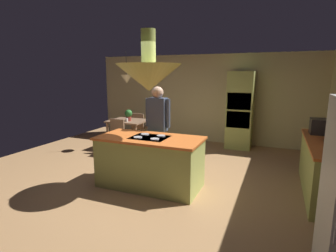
# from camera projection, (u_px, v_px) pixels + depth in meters

# --- Properties ---
(ground) EXTENTS (8.16, 8.16, 0.00)m
(ground) POSITION_uv_depth(u_px,v_px,m) (155.00, 182.00, 5.00)
(ground) COLOR #AD7F51
(wall_back) EXTENTS (6.80, 0.10, 2.55)m
(wall_back) POSITION_uv_depth(u_px,v_px,m) (204.00, 99.00, 7.88)
(wall_back) COLOR beige
(wall_back) RESTS_ON ground
(kitchen_island) EXTENTS (1.84, 0.91, 0.92)m
(kitchen_island) POSITION_uv_depth(u_px,v_px,m) (150.00, 162.00, 4.73)
(kitchen_island) COLOR #A8B259
(kitchen_island) RESTS_ON ground
(counter_run_right) EXTENTS (0.73, 2.13, 0.90)m
(counter_run_right) POSITION_uv_depth(u_px,v_px,m) (326.00, 168.00, 4.39)
(counter_run_right) COLOR #A8B259
(counter_run_right) RESTS_ON ground
(oven_tower) EXTENTS (0.66, 0.62, 2.06)m
(oven_tower) POSITION_uv_depth(u_px,v_px,m) (240.00, 110.00, 7.15)
(oven_tower) COLOR #A8B259
(oven_tower) RESTS_ON ground
(dining_table) EXTENTS (0.99, 0.81, 0.76)m
(dining_table) POSITION_uv_depth(u_px,v_px,m) (128.00, 124.00, 7.24)
(dining_table) COLOR #826147
(dining_table) RESTS_ON ground
(person_at_island) EXTENTS (0.53, 0.23, 1.75)m
(person_at_island) POSITION_uv_depth(u_px,v_px,m) (158.00, 123.00, 5.34)
(person_at_island) COLOR tan
(person_at_island) RESTS_ON ground
(range_hood) EXTENTS (1.10, 1.10, 1.00)m
(range_hood) POSITION_uv_depth(u_px,v_px,m) (149.00, 76.00, 4.44)
(range_hood) COLOR #A8B259
(pendant_light_over_table) EXTENTS (0.32, 0.32, 0.82)m
(pendant_light_over_table) POSITION_uv_depth(u_px,v_px,m) (127.00, 79.00, 7.01)
(pendant_light_over_table) COLOR beige
(chair_facing_island) EXTENTS (0.40, 0.40, 0.87)m
(chair_facing_island) POSITION_uv_depth(u_px,v_px,m) (115.00, 134.00, 6.69)
(chair_facing_island) COLOR #826147
(chair_facing_island) RESTS_ON ground
(chair_by_back_wall) EXTENTS (0.40, 0.40, 0.87)m
(chair_by_back_wall) POSITION_uv_depth(u_px,v_px,m) (139.00, 125.00, 7.83)
(chair_by_back_wall) COLOR #826147
(chair_by_back_wall) RESTS_ON ground
(potted_plant_on_table) EXTENTS (0.20, 0.20, 0.30)m
(potted_plant_on_table) POSITION_uv_depth(u_px,v_px,m) (129.00, 115.00, 7.08)
(potted_plant_on_table) COLOR #99382D
(potted_plant_on_table) RESTS_ON dining_table
(cup_on_table) EXTENTS (0.07, 0.07, 0.09)m
(cup_on_table) POSITION_uv_depth(u_px,v_px,m) (127.00, 120.00, 6.99)
(cup_on_table) COLOR white
(cup_on_table) RESTS_ON dining_table
(canister_flour) EXTENTS (0.10, 0.10, 0.19)m
(canister_flour) POSITION_uv_depth(u_px,v_px,m) (336.00, 144.00, 3.81)
(canister_flour) COLOR #E0B78C
(canister_flour) RESTS_ON counter_run_right
(canister_sugar) EXTENTS (0.10, 0.10, 0.17)m
(canister_sugar) POSITION_uv_depth(u_px,v_px,m) (334.00, 142.00, 3.98)
(canister_sugar) COLOR silver
(canister_sugar) RESTS_ON counter_run_right
(microwave_on_counter) EXTENTS (0.46, 0.36, 0.28)m
(microwave_on_counter) POSITION_uv_depth(u_px,v_px,m) (324.00, 127.00, 4.85)
(microwave_on_counter) COLOR #232326
(microwave_on_counter) RESTS_ON counter_run_right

